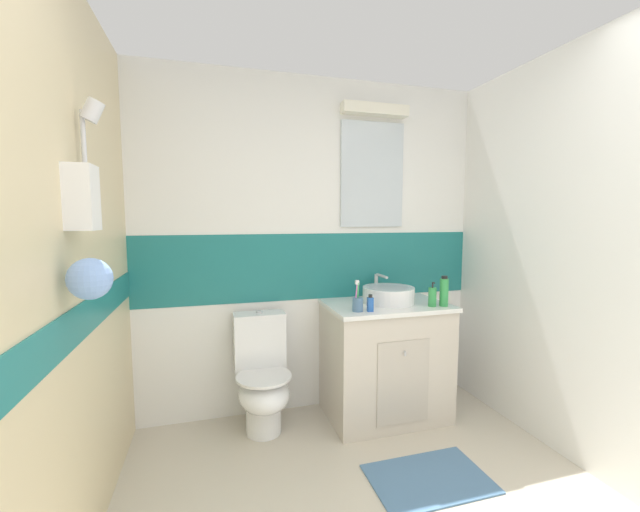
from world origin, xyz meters
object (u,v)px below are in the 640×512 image
Objects in this scene: shampoo_bottle_tall at (444,292)px; perfume_flask_small at (370,303)px; soap_dispenser at (432,297)px; sink_basin at (388,294)px; toothbrush_cup at (358,303)px; toilet at (262,377)px.

shampoo_bottle_tall reaches higher than perfume_flask_small.
sink_basin is at bearing 141.10° from soap_dispenser.
toothbrush_cup is at bearing 178.86° from soap_dispenser.
sink_basin is 1.07m from toilet.
shampoo_bottle_tall reaches higher than toothbrush_cup.
sink_basin reaches higher than perfume_flask_small.
soap_dispenser is (0.55, -0.01, 0.01)m from toothbrush_cup.
shampoo_bottle_tall is 1.87× the size of perfume_flask_small.
soap_dispenser is 0.48m from perfume_flask_small.
shampoo_bottle_tall is at bearing -33.14° from sink_basin.
sink_basin reaches higher than toilet.
soap_dispenser reaches higher than toilet.
shampoo_bottle_tall is 0.56m from perfume_flask_small.
perfume_flask_small is (0.08, -0.03, 0.00)m from toothbrush_cup.
toothbrush_cup is 0.97× the size of shampoo_bottle_tall.
perfume_flask_small is at bearing -137.54° from sink_basin.
toothbrush_cup is 0.56m from soap_dispenser.
soap_dispenser is at bearing 2.46° from perfume_flask_small.
toothbrush_cup reaches higher than perfume_flask_small.
perfume_flask_small is at bearing -179.55° from shampoo_bottle_tall.
toilet is 1.31m from soap_dispenser.
shampoo_bottle_tall reaches higher than soap_dispenser.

